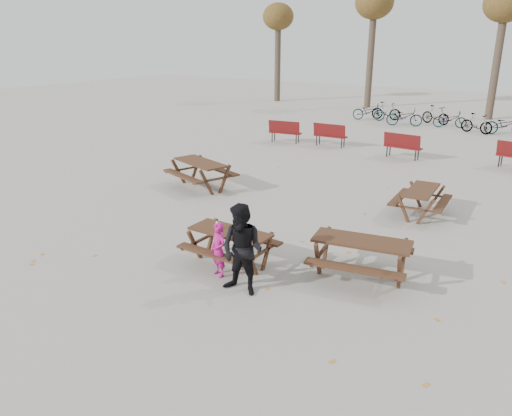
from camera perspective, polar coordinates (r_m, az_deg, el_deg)
The scene contains 14 objects.
ground at distance 10.98m, azimuth -2.90°, elevation -6.37°, with size 80.00×80.00×0.00m, color gray.
main_picnic_table at distance 10.74m, azimuth -2.96°, elevation -3.54°, with size 1.80×1.45×0.78m.
food_tray at distance 10.36m, azimuth -2.23°, elevation -3.17°, with size 0.18×0.11×0.04m, color silver.
bread_roll at distance 10.35m, azimuth -2.23°, elevation -2.95°, with size 0.14×0.06×0.05m, color tan.
soda_bottle at distance 10.76m, azimuth -4.48°, elevation -2.04°, with size 0.07×0.07×0.17m.
child at distance 10.25m, azimuth -4.30°, elevation -4.79°, with size 0.42×0.28×1.16m, color #B81776.
adult at distance 9.43m, azimuth -1.58°, elevation -4.81°, with size 0.87×0.68×1.79m, color black.
picnic_table_east at distance 10.42m, azimuth 11.87°, elevation -5.71°, with size 1.94×1.56×0.84m, color #331E12, non-canonical shape.
picnic_table_north at distance 16.32m, azimuth -6.32°, elevation 3.80°, with size 2.04×1.65×0.88m, color #331E12, non-canonical shape.
picnic_table_far at distance 14.46m, azimuth 18.27°, elevation 0.64°, with size 1.73×1.40×0.75m, color #331E12, non-canonical shape.
park_bench_row at distance 21.76m, azimuth 13.65°, elevation 7.46°, with size 11.28×1.34×1.03m.
bicycle_row at distance 29.21m, azimuth 19.18°, elevation 9.78°, with size 9.38×2.60×1.03m.
tree_row at distance 33.50m, azimuth 26.57°, elevation 19.79°, with size 32.17×3.52×8.26m.
fallen_leaves at distance 12.68m, azimuth 5.65°, elevation -2.81°, with size 11.00×11.00×0.01m, color #C47C2F, non-canonical shape.
Camera 1 is at (5.93, -7.94, 4.73)m, focal length 35.00 mm.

